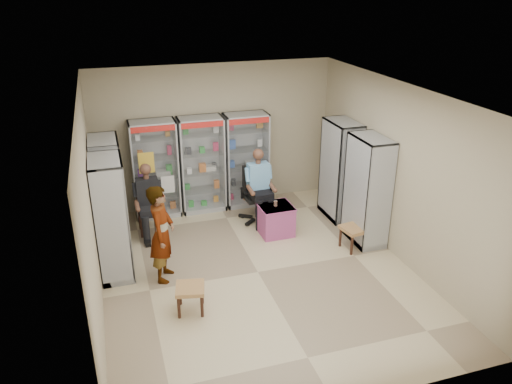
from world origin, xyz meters
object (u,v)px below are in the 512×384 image
object	(u,v)px
cabinet_right_far	(340,170)
office_chair	(257,194)
wooden_chair	(149,210)
cabinet_left_near	(112,218)
cabinet_back_left	(155,170)
cabinet_right_near	(367,191)
woven_stool_a	(354,238)
cabinet_back_right	(246,160)
seated_shopkeeper	(258,188)
woven_stool_b	(191,298)
pink_trunk	(276,220)
cabinet_back_mid	(202,165)
cabinet_left_far	(109,192)
standing_man	(162,234)

from	to	relation	value
cabinet_right_far	office_chair	size ratio (longest dim) A/B	1.77
wooden_chair	cabinet_left_near	bearing A→B (deg)	-117.61
cabinet_back_left	cabinet_right_near	distance (m)	4.18
woven_stool_a	cabinet_back_left	bearing A→B (deg)	142.28
cabinet_back_right	cabinet_left_near	bearing A→B (deg)	-144.35
cabinet_back_right	seated_shopkeeper	bearing A→B (deg)	-91.40
office_chair	woven_stool_b	bearing A→B (deg)	-127.91
pink_trunk	woven_stool_a	bearing A→B (deg)	-39.78
woven_stool_a	cabinet_back_mid	bearing A→B (deg)	132.27
cabinet_left_far	cabinet_right_far	bearing A→B (deg)	87.43
cabinet_back_right	cabinet_left_far	size ratio (longest dim) A/B	1.00
cabinet_right_far	office_chair	world-z (taller)	cabinet_right_far
standing_man	woven_stool_a	bearing A→B (deg)	-70.56
cabinet_back_mid	cabinet_right_near	bearing A→B (deg)	-40.84
cabinet_back_mid	woven_stool_a	size ratio (longest dim) A/B	4.67
office_chair	seated_shopkeeper	distance (m)	0.16
seated_shopkeeper	cabinet_right_near	bearing A→B (deg)	-41.70
cabinet_back_right	wooden_chair	bearing A→B (deg)	-161.25
cabinet_back_mid	cabinet_right_near	size ratio (longest dim) A/B	1.00
cabinet_back_right	standing_man	size ratio (longest dim) A/B	1.23
pink_trunk	cabinet_back_right	bearing A→B (deg)	95.25
cabinet_back_right	woven_stool_b	world-z (taller)	cabinet_back_right
office_chair	cabinet_back_left	bearing A→B (deg)	153.33
cabinet_back_right	cabinet_left_near	size ratio (longest dim) A/B	1.00
woven_stool_a	standing_man	world-z (taller)	standing_man
cabinet_left_near	woven_stool_b	bearing A→B (deg)	34.77
woven_stool_b	cabinet_right_near	bearing A→B (deg)	19.01
cabinet_back_left	cabinet_back_right	xyz separation A→B (m)	(1.90, 0.00, 0.00)
standing_man	cabinet_back_mid	bearing A→B (deg)	-5.13
cabinet_back_left	woven_stool_a	bearing A→B (deg)	-37.72
cabinet_left_far	standing_man	distance (m)	1.68
cabinet_right_far	woven_stool_b	xyz separation A→B (m)	(-3.49, -2.30, -0.79)
cabinet_right_far	cabinet_left_near	size ratio (longest dim) A/B	1.00
seated_shopkeeper	cabinet_back_left	bearing A→B (deg)	152.07
cabinet_back_left	standing_man	distance (m)	2.45
cabinet_right_far	standing_man	distance (m)	3.96
cabinet_right_far	woven_stool_b	size ratio (longest dim) A/B	4.85
cabinet_right_near	woven_stool_b	world-z (taller)	cabinet_right_near
cabinet_left_near	woven_stool_a	world-z (taller)	cabinet_left_near
cabinet_left_far	office_chair	world-z (taller)	cabinet_left_far
woven_stool_b	office_chair	bearing A→B (deg)	54.71
cabinet_right_far	seated_shopkeeper	xyz separation A→B (m)	(-1.65, 0.24, -0.28)
woven_stool_b	cabinet_back_right	bearing A→B (deg)	61.58
cabinet_back_left	pink_trunk	world-z (taller)	cabinet_back_left
seated_shopkeeper	woven_stool_a	size ratio (longest dim) A/B	3.36
pink_trunk	standing_man	xyz separation A→B (m)	(-2.24, -0.92, 0.52)
woven_stool_b	seated_shopkeeper	bearing A→B (deg)	54.18
pink_trunk	woven_stool_b	distance (m)	2.77
seated_shopkeeper	woven_stool_b	size ratio (longest dim) A/B	3.49
cabinet_back_left	pink_trunk	xyz separation A→B (m)	(2.04, -1.51, -0.71)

